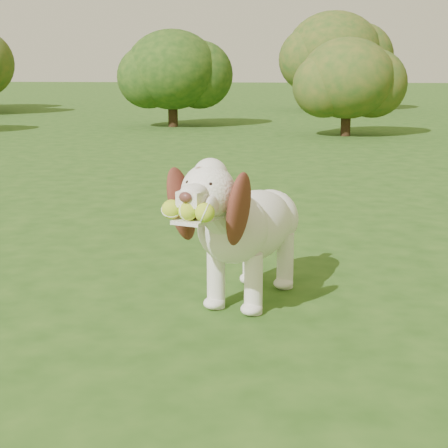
# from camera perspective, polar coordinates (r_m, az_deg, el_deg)

# --- Properties ---
(ground) EXTENTS (80.00, 80.00, 0.00)m
(ground) POSITION_cam_1_polar(r_m,az_deg,el_deg) (3.77, -2.43, -3.50)
(ground) COLOR #234814
(ground) RESTS_ON ground
(dog) EXTENTS (0.61, 1.08, 0.72)m
(dog) POSITION_cam_1_polar(r_m,az_deg,el_deg) (3.10, 1.75, 0.13)
(dog) COLOR white
(dog) RESTS_ON ground
(shrub_b) EXTENTS (1.63, 1.63, 1.69)m
(shrub_b) POSITION_cam_1_polar(r_m,az_deg,el_deg) (12.30, -4.32, 12.67)
(shrub_b) COLOR #382314
(shrub_b) RESTS_ON ground
(shrub_i) EXTENTS (2.24, 2.24, 2.32)m
(shrub_i) POSITION_cam_1_polar(r_m,az_deg,el_deg) (16.97, 9.11, 13.92)
(shrub_i) COLOR #382314
(shrub_i) RESTS_ON ground
(shrub_c) EXTENTS (1.44, 1.44, 1.49)m
(shrub_c) POSITION_cam_1_polar(r_m,az_deg,el_deg) (10.80, 10.22, 11.83)
(shrub_c) COLOR #382314
(shrub_c) RESTS_ON ground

